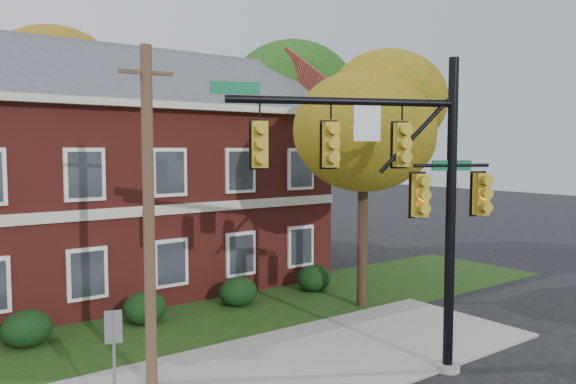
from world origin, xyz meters
TOP-DOWN VIEW (x-y plane):
  - ground at (0.00, 0.00)m, footprint 120.00×120.00m
  - sidewalk at (0.00, 1.00)m, footprint 14.00×5.00m
  - grass_strip at (0.00, 6.00)m, footprint 30.00×6.00m
  - apartment_building at (-2.00, 11.95)m, footprint 18.80×8.80m
  - hedge_left at (-5.50, 6.70)m, footprint 1.40×1.26m
  - hedge_center at (-2.00, 6.70)m, footprint 1.40×1.26m
  - hedge_right at (1.50, 6.70)m, footprint 1.40×1.26m
  - hedge_far_right at (5.00, 6.70)m, footprint 1.40×1.26m
  - tree_near_right at (5.22, 3.87)m, footprint 4.50×4.25m
  - tree_right_rear at (9.31, 12.81)m, footprint 6.30×5.95m
  - tree_far_rear at (-0.66, 19.79)m, footprint 6.84×6.46m
  - traffic_signal at (1.38, -0.95)m, footprint 6.53×2.92m
  - utility_pole at (-3.75, 2.00)m, footprint 1.24×0.30m
  - sign_post at (-5.07, 0.72)m, footprint 0.34×0.14m

SIDE VIEW (x-z plane):
  - ground at x=0.00m, z-range 0.00..0.00m
  - grass_strip at x=0.00m, z-range 0.00..0.04m
  - sidewalk at x=0.00m, z-range 0.00..0.08m
  - hedge_left at x=-5.50m, z-range 0.00..1.05m
  - hedge_center at x=-2.00m, z-range 0.00..1.05m
  - hedge_right at x=1.50m, z-range 0.00..1.05m
  - hedge_far_right at x=5.00m, z-range 0.00..1.05m
  - sign_post at x=-5.07m, z-range 0.43..2.80m
  - utility_pole at x=-3.75m, z-range 0.06..8.00m
  - traffic_signal at x=1.38m, z-range 0.94..8.77m
  - apartment_building at x=-2.00m, z-range 0.12..9.86m
  - tree_near_right at x=5.22m, z-range 2.38..10.96m
  - tree_right_rear at x=9.31m, z-range 2.81..13.43m
  - tree_far_rear at x=-0.66m, z-range 3.08..14.60m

